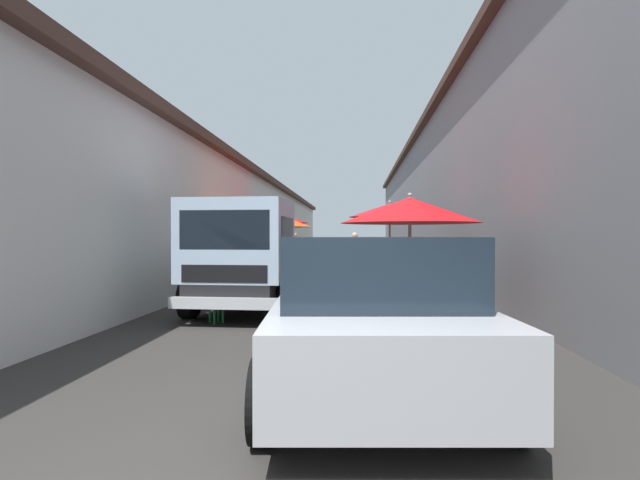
# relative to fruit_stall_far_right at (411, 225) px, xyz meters

# --- Properties ---
(ground) EXTENTS (90.00, 90.00, 0.00)m
(ground) POSITION_rel_fruit_stall_far_right_xyz_m (7.66, 1.48, -1.64)
(ground) COLOR #33302D
(building_left_whitewash) EXTENTS (49.80, 7.50, 4.06)m
(building_left_whitewash) POSITION_rel_fruit_stall_far_right_xyz_m (9.91, 8.28, 0.40)
(building_left_whitewash) COLOR silver
(building_left_whitewash) RESTS_ON ground
(building_right_concrete) EXTENTS (49.80, 7.50, 5.99)m
(building_right_concrete) POSITION_rel_fruit_stall_far_right_xyz_m (9.91, -5.31, 1.36)
(building_right_concrete) COLOR gray
(building_right_concrete) RESTS_ON ground
(fruit_stall_far_right) EXTENTS (2.32, 2.32, 2.18)m
(fruit_stall_far_right) POSITION_rel_fruit_stall_far_right_xyz_m (0.00, 0.00, 0.00)
(fruit_stall_far_right) COLOR #9E9EA3
(fruit_stall_far_right) RESTS_ON ground
(fruit_stall_near_left) EXTENTS (2.14, 2.14, 2.38)m
(fruit_stall_near_left) POSITION_rel_fruit_stall_far_right_xyz_m (4.39, -0.01, 0.07)
(fruit_stall_near_left) COLOR #9E9EA3
(fruit_stall_near_left) RESTS_ON ground
(fruit_stall_mid_lane) EXTENTS (2.44, 2.44, 2.33)m
(fruit_stall_mid_lane) POSITION_rel_fruit_stall_far_right_xyz_m (7.72, 3.71, 0.11)
(fruit_stall_mid_lane) COLOR #9E9EA3
(fruit_stall_mid_lane) RESTS_ON ground
(fruit_stall_far_left) EXTENTS (2.20, 2.20, 2.20)m
(fruit_stall_far_left) POSITION_rel_fruit_stall_far_right_xyz_m (4.92, 3.16, -0.01)
(fruit_stall_far_left) COLOR #9E9EA3
(fruit_stall_far_left) RESTS_ON ground
(hatchback_car) EXTENTS (4.02, 2.16, 1.45)m
(hatchback_car) POSITION_rel_fruit_stall_far_right_xyz_m (-3.25, 0.78, -0.90)
(hatchback_car) COLOR #ADAFB5
(hatchback_car) RESTS_ON ground
(delivery_truck) EXTENTS (4.98, 2.10, 2.08)m
(delivery_truck) POSITION_rel_fruit_stall_far_right_xyz_m (0.87, 2.93, -0.60)
(delivery_truck) COLOR black
(delivery_truck) RESTS_ON ground
(vendor_by_crates) EXTENTS (0.34, 0.60, 1.58)m
(vendor_by_crates) POSITION_rel_fruit_stall_far_right_xyz_m (10.02, 3.24, -0.74)
(vendor_by_crates) COLOR #665B4C
(vendor_by_crates) RESTS_ON ground
(vendor_in_shade) EXTENTS (0.41, 0.56, 1.58)m
(vendor_in_shade) POSITION_rel_fruit_stall_far_right_xyz_m (9.00, 0.94, -0.73)
(vendor_in_shade) COLOR #665B4C
(vendor_in_shade) RESTS_ON ground
(parked_scooter) EXTENTS (1.68, 0.51, 1.14)m
(parked_scooter) POSITION_rel_fruit_stall_far_right_xyz_m (3.56, 3.95, -1.19)
(parked_scooter) COLOR black
(parked_scooter) RESTS_ON ground
(plastic_stool) EXTENTS (0.30, 0.30, 0.43)m
(plastic_stool) POSITION_rel_fruit_stall_far_right_xyz_m (-0.15, 3.24, -1.32)
(plastic_stool) COLOR #1E8C3F
(plastic_stool) RESTS_ON ground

